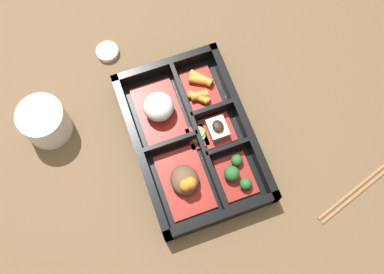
{
  "coord_description": "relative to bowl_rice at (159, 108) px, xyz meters",
  "views": [
    {
      "loc": [
        -0.25,
        0.09,
        0.81
      ],
      "look_at": [
        0.0,
        0.0,
        0.03
      ],
      "focal_mm": 42.0,
      "sensor_mm": 36.0,
      "label": 1
    }
  ],
  "objects": [
    {
      "name": "ground_plane",
      "position": [
        -0.07,
        -0.04,
        -0.03
      ],
      "size": [
        3.0,
        3.0,
        0.0
      ],
      "primitive_type": "plane",
      "color": "brown"
    },
    {
      "name": "bento_base",
      "position": [
        -0.07,
        -0.04,
        -0.03
      ],
      "size": [
        0.32,
        0.21,
        0.01
      ],
      "color": "black",
      "rests_on": "ground_plane"
    },
    {
      "name": "bento_rim",
      "position": [
        -0.07,
        -0.04,
        -0.01
      ],
      "size": [
        0.32,
        0.21,
        0.04
      ],
      "color": "black",
      "rests_on": "ground_plane"
    },
    {
      "name": "bowl_stew",
      "position": [
        -0.15,
        -0.0,
        -0.01
      ],
      "size": [
        0.13,
        0.08,
        0.05
      ],
      "color": "maroon",
      "rests_on": "bento_base"
    },
    {
      "name": "bowl_rice",
      "position": [
        0.0,
        0.0,
        0.0
      ],
      "size": [
        0.13,
        0.08,
        0.05
      ],
      "color": "maroon",
      "rests_on": "bento_base"
    },
    {
      "name": "bowl_greens",
      "position": [
        -0.17,
        -0.09,
        -0.01
      ],
      "size": [
        0.08,
        0.06,
        0.03
      ],
      "color": "maroon",
      "rests_on": "bento_base"
    },
    {
      "name": "bowl_tofu",
      "position": [
        -0.08,
        -0.09,
        -0.01
      ],
      "size": [
        0.06,
        0.06,
        0.03
      ],
      "color": "maroon",
      "rests_on": "bento_base"
    },
    {
      "name": "bowl_carrots",
      "position": [
        0.02,
        -0.09,
        -0.01
      ],
      "size": [
        0.09,
        0.06,
        0.02
      ],
      "color": "maroon",
      "rests_on": "bento_base"
    },
    {
      "name": "bowl_pickles",
      "position": [
        -0.07,
        -0.05,
        -0.02
      ],
      "size": [
        0.04,
        0.03,
        0.01
      ],
      "color": "maroon",
      "rests_on": "bento_base"
    },
    {
      "name": "tea_cup",
      "position": [
        0.04,
        0.21,
        0.01
      ],
      "size": [
        0.09,
        0.09,
        0.07
      ],
      "color": "beige",
      "rests_on": "ground_plane"
    },
    {
      "name": "chopsticks",
      "position": [
        -0.26,
        -0.31,
        -0.03
      ],
      "size": [
        0.08,
        0.22,
        0.01
      ],
      "color": "brown",
      "rests_on": "ground_plane"
    },
    {
      "name": "sauce_dish",
      "position": [
        0.16,
        0.06,
        -0.03
      ],
      "size": [
        0.04,
        0.04,
        0.01
      ],
      "color": "beige",
      "rests_on": "ground_plane"
    }
  ]
}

